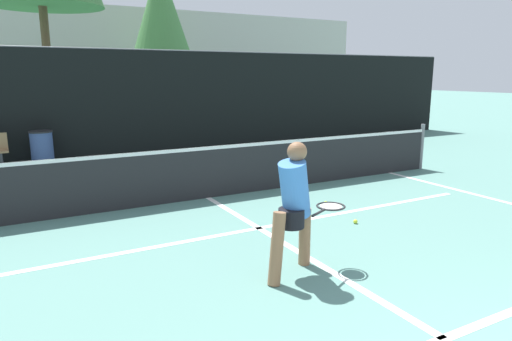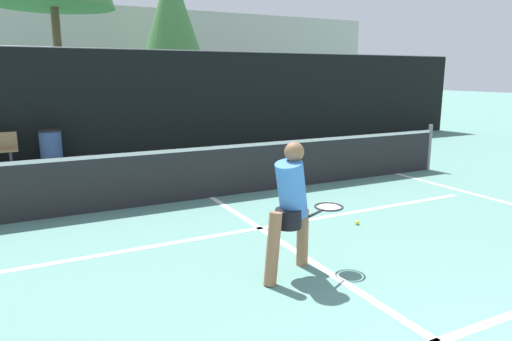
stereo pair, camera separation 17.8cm
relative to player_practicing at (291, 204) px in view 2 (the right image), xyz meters
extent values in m
cube|color=white|center=(0.39, 1.51, -0.81)|extent=(8.25, 0.10, 0.01)
cube|color=white|center=(0.39, 0.84, -0.81)|extent=(0.10, 5.19, 0.01)
cube|color=white|center=(4.90, 0.84, -0.81)|extent=(0.10, 6.19, 0.01)
cylinder|color=slate|center=(5.89, 3.44, -0.28)|extent=(0.09, 0.09, 1.07)
cube|color=#232326|center=(0.39, 3.44, -0.34)|extent=(11.00, 0.02, 0.95)
cube|color=white|center=(0.39, 3.44, 0.10)|extent=(11.00, 0.03, 0.06)
cube|color=black|center=(0.39, 8.85, 0.62)|extent=(24.00, 0.06, 2.87)
cylinder|color=slate|center=(0.39, 8.85, 2.07)|extent=(24.00, 0.04, 0.04)
cylinder|color=#8C6042|center=(0.24, 0.13, -0.47)|extent=(0.14, 0.14, 0.69)
cylinder|color=#8C6042|center=(-0.31, -0.15, -0.42)|extent=(0.28, 0.23, 0.80)
cylinder|color=black|center=(-0.05, -0.02, -0.15)|extent=(0.29, 0.29, 0.21)
cylinder|color=#3F7ACC|center=(0.01, 0.01, 0.16)|extent=(0.43, 0.37, 0.71)
sphere|color=#8C6042|center=(0.04, 0.03, 0.58)|extent=(0.22, 0.22, 0.22)
cylinder|color=#262628|center=(0.24, -0.14, -0.10)|extent=(0.28, 0.16, 0.03)
torus|color=#262628|center=(0.51, 0.00, -0.10)|extent=(0.46, 0.46, 0.02)
cylinder|color=beige|center=(0.51, 0.00, -0.10)|extent=(0.35, 0.35, 0.01)
sphere|color=#D1E033|center=(2.01, 2.04, -0.78)|extent=(0.07, 0.07, 0.07)
sphere|color=#D1E033|center=(1.78, 1.00, -0.78)|extent=(0.07, 0.07, 0.07)
cube|color=#333338|center=(-2.91, 8.08, -0.60)|extent=(0.06, 0.32, 0.44)
cylinder|color=#384C7F|center=(-2.01, 8.33, -0.41)|extent=(0.53, 0.53, 0.81)
cylinder|color=black|center=(-2.01, 8.33, 0.02)|extent=(0.55, 0.55, 0.04)
cube|color=navy|center=(4.33, 13.01, -0.40)|extent=(1.87, 4.59, 0.83)
cube|color=#1E2328|center=(4.33, 12.78, 0.29)|extent=(1.57, 2.75, 0.55)
cylinder|color=black|center=(5.17, 14.48, -0.52)|extent=(0.18, 0.60, 0.60)
cylinder|color=black|center=(5.17, 11.54, -0.52)|extent=(0.18, 0.60, 0.60)
cylinder|color=brown|center=(-1.26, 13.61, 1.42)|extent=(0.28, 0.28, 4.47)
cylinder|color=brown|center=(4.23, 18.05, 0.74)|extent=(0.28, 0.28, 3.11)
cone|color=#477F42|center=(4.23, 18.05, 4.47)|extent=(2.80, 2.80, 4.35)
cube|color=#B2ADA3|center=(0.39, 22.72, 2.06)|extent=(36.00, 2.40, 5.75)
camera|label=1|loc=(-2.71, -4.07, 1.41)|focal=32.00mm
camera|label=2|loc=(-2.56, -4.15, 1.41)|focal=32.00mm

